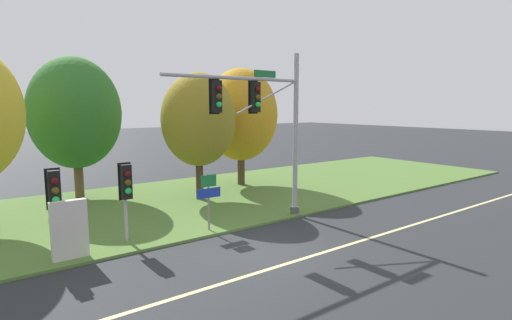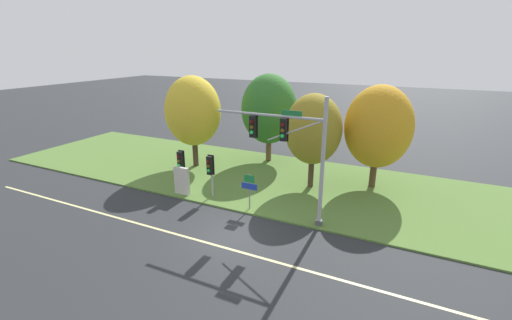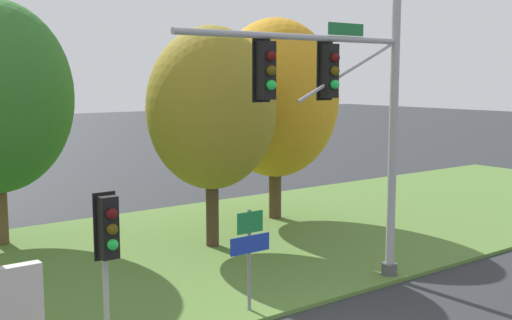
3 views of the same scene
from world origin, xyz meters
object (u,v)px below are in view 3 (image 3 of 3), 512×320
(route_sign_post, at_px, (250,245))
(tree_mid_verge, at_px, (275,98))
(tree_behind_signpost, at_px, (211,109))
(pedestrian_signal_further_along, at_px, (108,235))
(traffic_signal_mast, at_px, (345,105))

(route_sign_post, height_order, tree_mid_verge, tree_mid_verge)
(tree_behind_signpost, relative_size, tree_mid_verge, 0.92)
(pedestrian_signal_further_along, bearing_deg, tree_mid_verge, 34.61)
(pedestrian_signal_further_along, distance_m, tree_mid_verge, 11.58)
(traffic_signal_mast, bearing_deg, pedestrian_signal_further_along, 173.83)
(traffic_signal_mast, bearing_deg, route_sign_post, 176.83)
(tree_mid_verge, bearing_deg, tree_behind_signpost, -154.48)
(traffic_signal_mast, height_order, pedestrian_signal_further_along, traffic_signal_mast)
(pedestrian_signal_further_along, height_order, tree_behind_signpost, tree_behind_signpost)
(tree_behind_signpost, bearing_deg, traffic_signal_mast, -86.16)
(route_sign_post, height_order, tree_behind_signpost, tree_behind_signpost)
(traffic_signal_mast, relative_size, tree_mid_verge, 1.00)
(route_sign_post, relative_size, tree_mid_verge, 0.32)
(traffic_signal_mast, relative_size, tree_behind_signpost, 1.08)
(traffic_signal_mast, relative_size, route_sign_post, 3.16)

